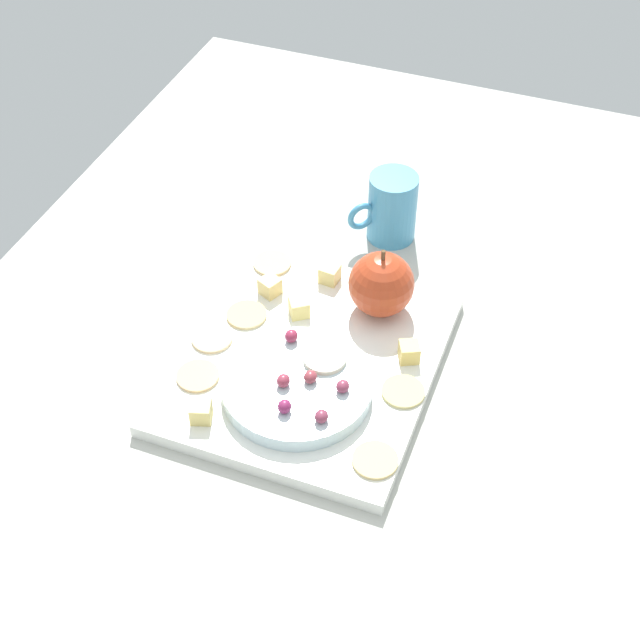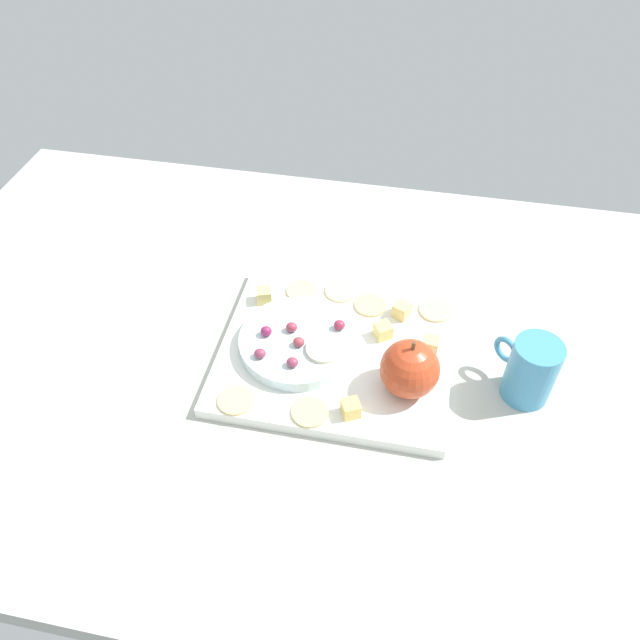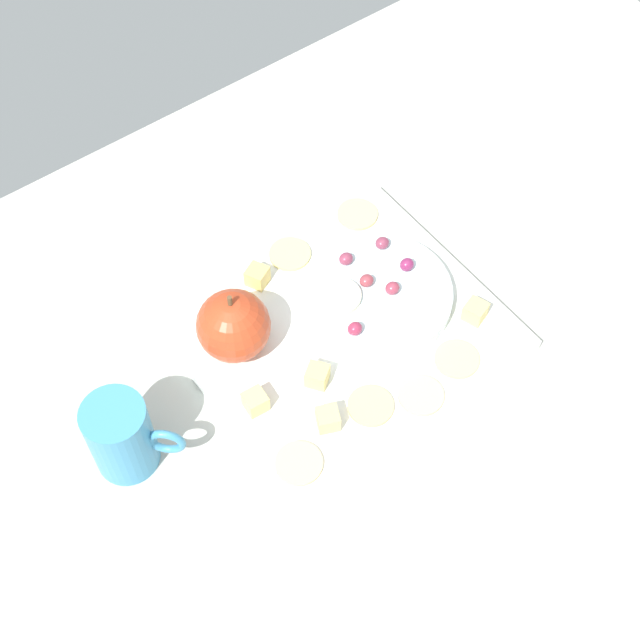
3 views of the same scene
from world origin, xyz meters
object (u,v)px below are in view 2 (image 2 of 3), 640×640
cheese_cube_4 (351,408)px  grape_4 (299,342)px  cracker_1 (236,400)px  grape_5 (260,353)px  apple_whole (410,369)px  cheese_cube_1 (401,310)px  serving_dish (298,342)px  grape_0 (292,327)px  cup (531,370)px  grape_1 (339,325)px  grape_3 (266,331)px  cheese_cube_2 (264,295)px  platter (336,352)px  cracker_0 (338,291)px  cracker_3 (435,311)px  apple_slice_0 (325,350)px  cheese_cube_3 (431,345)px  cracker_4 (302,291)px  cheese_cube_0 (383,331)px  cracker_2 (370,305)px  grape_2 (292,362)px  cracker_5 (308,412)px

cheese_cube_4 → grape_4: (-8.72, 8.68, 1.44)cm
cracker_1 → grape_5: (1.68, 6.55, 2.35)cm
apple_whole → cheese_cube_1: 13.94cm
serving_dish → grape_0: size_ratio=10.22×
cheese_cube_1 → cup: (17.85, -9.83, 1.86)cm
serving_dish → grape_1: (5.45, 2.84, 1.68)cm
cheese_cube_1 → grape_3: (-18.20, -9.43, 1.53)cm
apple_whole → cheese_cube_2: bearing=151.2°
platter → apple_whole: bearing=-26.2°
cracker_0 → platter: bearing=-81.0°
cracker_3 → apple_slice_0: 19.31cm
cheese_cube_3 → serving_dish: bearing=-170.8°
cracker_4 → grape_4: 13.09cm
cheese_cube_0 → cheese_cube_1: (2.18, 4.71, 0.00)cm
cheese_cube_3 → cracker_3: cheese_cube_3 is taller
serving_dish → cheese_cube_4: cheese_cube_4 is taller
cracker_2 → cracker_4: 10.97cm
platter → cheese_cube_1: bearing=44.6°
apple_whole → cracker_3: (2.81, 15.31, -3.74)cm
platter → apple_slice_0: bearing=-113.5°
cheese_cube_3 → cracker_1: (-24.42, -14.00, -0.91)cm
cracker_2 → cup: 25.25cm
apple_whole → platter: bearing=153.8°
cracker_1 → cracker_2: 25.87cm
cheese_cube_0 → cheese_cube_2: 19.09cm
cracker_3 → cracker_4: 20.67cm
cup → grape_0: bearing=176.7°
cheese_cube_3 → cheese_cube_4: (-9.30, -13.06, 0.00)cm
apple_whole → grape_0: 17.99cm
cracker_0 → grape_2: 17.90cm
cheese_cube_3 → grape_3: 23.23cm
cheese_cube_1 → cheese_cube_3: (4.73, -6.07, 0.00)cm
cheese_cube_4 → grape_0: size_ratio=1.36×
cheese_cube_0 → grape_0: bearing=-165.8°
serving_dish → grape_4: bearing=-71.0°
grape_1 → grape_5: 12.13cm
cheese_cube_4 → cracker_1: (-15.12, -0.94, -0.91)cm
grape_3 → platter: bearing=6.7°
grape_2 → cracker_1: bearing=-137.3°
cheese_cube_3 → cracker_1: size_ratio=0.46×
grape_2 → cheese_cube_3: bearing=24.2°
cheese_cube_0 → cracker_1: (-17.50, -15.36, -0.91)cm
grape_0 → platter: bearing=-3.1°
cheese_cube_0 → cracker_5: (-7.84, -15.34, -0.91)cm
cracker_0 → grape_5: size_ratio=2.98×
cracker_0 → cracker_4: same height
grape_3 → grape_2: bearing=-44.4°
cracker_5 → grape_1: size_ratio=2.98×
cheese_cube_1 → cracker_5: cheese_cube_1 is taller
cheese_cube_0 → cracker_0: size_ratio=0.46×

